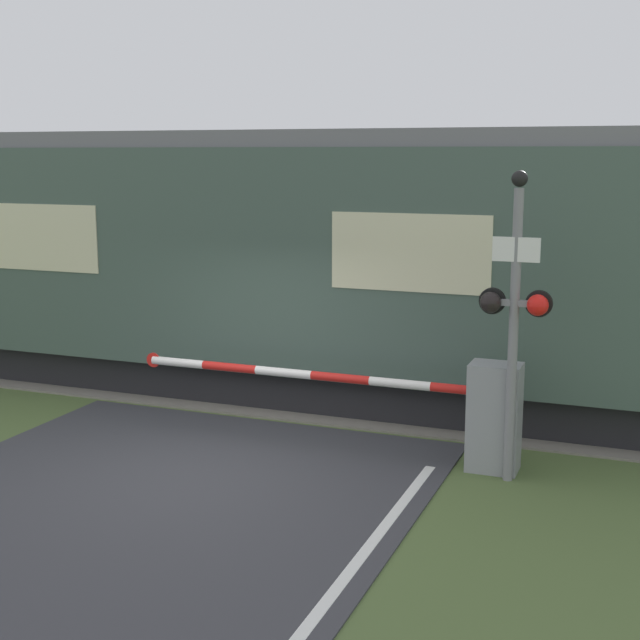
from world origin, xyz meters
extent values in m
plane|color=#4C6033|center=(0.00, 0.00, 0.00)|extent=(80.00, 80.00, 0.00)
cube|color=slate|center=(0.00, 3.71, 0.01)|extent=(36.00, 3.20, 0.03)
cube|color=#595451|center=(0.00, 2.99, 0.08)|extent=(36.00, 0.08, 0.10)
cube|color=#595451|center=(0.00, 4.43, 0.08)|extent=(36.00, 0.08, 0.10)
cube|color=black|center=(-3.99, 3.71, 0.30)|extent=(19.85, 2.45, 0.60)
cube|color=#42564C|center=(-3.99, 3.71, 2.20)|extent=(21.58, 2.88, 3.20)
cube|color=slate|center=(-3.99, 3.71, 3.92)|extent=(21.14, 2.65, 0.24)
cube|color=beige|center=(1.94, 2.26, 2.44)|extent=(2.16, 0.02, 1.03)
cube|color=beige|center=(-3.99, 2.26, 2.44)|extent=(2.16, 0.02, 1.03)
cube|color=gray|center=(3.30, 1.23, 0.65)|extent=(0.60, 0.44, 1.30)
cylinder|color=gray|center=(3.30, 1.23, 0.95)|extent=(0.16, 0.16, 0.18)
cylinder|color=red|center=(2.92, 1.23, 0.95)|extent=(0.78, 0.11, 0.11)
cylinder|color=white|center=(2.14, 1.23, 0.95)|extent=(0.78, 0.11, 0.11)
cylinder|color=red|center=(1.37, 1.23, 0.95)|extent=(0.78, 0.11, 0.11)
cylinder|color=white|center=(0.59, 1.23, 0.95)|extent=(0.78, 0.11, 0.11)
cylinder|color=red|center=(-0.19, 1.23, 0.95)|extent=(0.78, 0.11, 0.11)
cylinder|color=white|center=(-0.96, 1.23, 0.95)|extent=(0.78, 0.11, 0.11)
cylinder|color=red|center=(-1.35, 1.23, 0.95)|extent=(0.20, 0.02, 0.20)
cylinder|color=gray|center=(3.53, 0.96, 1.68)|extent=(0.11, 0.11, 3.35)
cube|color=gray|center=(3.53, 0.96, 2.08)|extent=(0.64, 0.07, 0.07)
sphere|color=black|center=(3.27, 0.91, 2.08)|extent=(0.24, 0.24, 0.24)
sphere|color=red|center=(3.79, 0.91, 2.08)|extent=(0.24, 0.24, 0.24)
cylinder|color=black|center=(3.27, 1.02, 2.08)|extent=(0.30, 0.06, 0.30)
cylinder|color=black|center=(3.79, 1.02, 2.08)|extent=(0.30, 0.06, 0.30)
cube|color=white|center=(3.53, 0.92, 2.68)|extent=(0.52, 0.02, 0.27)
sphere|color=black|center=(3.53, 0.96, 3.45)|extent=(0.18, 0.18, 0.18)
camera|label=1|loc=(5.06, -8.96, 3.73)|focal=50.00mm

